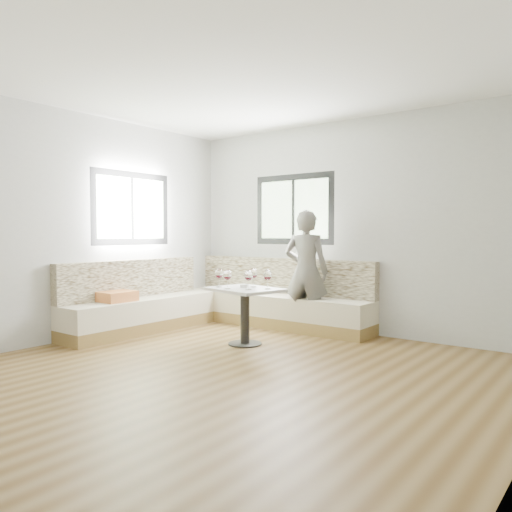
{
  "coord_description": "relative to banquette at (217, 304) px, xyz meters",
  "views": [
    {
      "loc": [
        3.0,
        -3.47,
        1.31
      ],
      "look_at": [
        -0.56,
        1.17,
        1.04
      ],
      "focal_mm": 35.0,
      "sensor_mm": 36.0,
      "label": 1
    }
  ],
  "objects": [
    {
      "name": "wine_glass_a",
      "position": [
        0.65,
        -0.68,
        0.49
      ],
      "size": [
        0.1,
        0.1,
        0.22
      ],
      "color": "white",
      "rests_on": "table"
    },
    {
      "name": "room",
      "position": [
        1.51,
        -1.54,
        1.08
      ],
      "size": [
        5.01,
        5.01,
        2.81
      ],
      "color": "brown",
      "rests_on": "ground"
    },
    {
      "name": "wine_glass_e",
      "position": [
        1.24,
        -0.51,
        0.49
      ],
      "size": [
        0.1,
        0.1,
        0.22
      ],
      "color": "white",
      "rests_on": "table"
    },
    {
      "name": "wine_glass_c",
      "position": [
        1.1,
        -0.69,
        0.49
      ],
      "size": [
        0.1,
        0.1,
        0.22
      ],
      "color": "white",
      "rests_on": "table"
    },
    {
      "name": "banquette",
      "position": [
        0.0,
        0.0,
        0.0
      ],
      "size": [
        2.9,
        2.8,
        0.95
      ],
      "color": "olive",
      "rests_on": "ground"
    },
    {
      "name": "person",
      "position": [
        1.13,
        0.51,
        0.48
      ],
      "size": [
        0.67,
        0.52,
        1.62
      ],
      "primitive_type": "imported",
      "rotation": [
        0.0,
        0.0,
        3.38
      ],
      "color": "#605D56",
      "rests_on": "ground"
    },
    {
      "name": "wine_glass_b",
      "position": [
        0.86,
        -0.77,
        0.49
      ],
      "size": [
        0.1,
        0.1,
        0.22
      ],
      "color": "white",
      "rests_on": "table"
    },
    {
      "name": "wine_glass_d",
      "position": [
        0.97,
        -0.43,
        0.49
      ],
      "size": [
        0.1,
        0.1,
        0.22
      ],
      "color": "white",
      "rests_on": "table"
    },
    {
      "name": "olive_ramekin",
      "position": [
        0.9,
        -0.52,
        0.36
      ],
      "size": [
        0.09,
        0.09,
        0.04
      ],
      "color": "white",
      "rests_on": "table"
    },
    {
      "name": "table",
      "position": [
        0.95,
        -0.56,
        0.17
      ],
      "size": [
        0.93,
        0.79,
        0.67
      ],
      "rotation": [
        0.0,
        0.0,
        -0.21
      ],
      "color": "black",
      "rests_on": "ground"
    }
  ]
}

